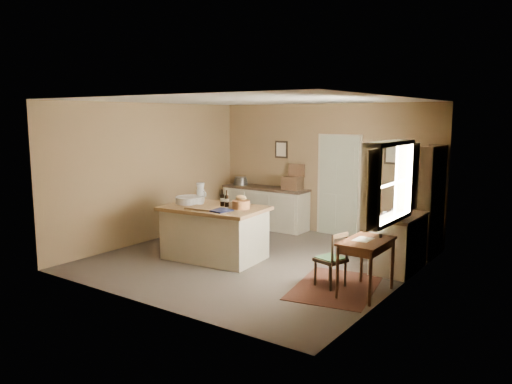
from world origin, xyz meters
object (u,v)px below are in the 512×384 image
sideboard (266,206)px  writing_desk (366,247)px  work_island (214,231)px  right_cabinet (399,242)px  shelving_unit (431,201)px  desk_chair (331,260)px

sideboard → writing_desk: sideboard is taller
work_island → sideboard: 2.60m
sideboard → writing_desk: 4.39m
right_cabinet → shelving_unit: shelving_unit is taller
work_island → right_cabinet: 3.07m
sideboard → shelving_unit: shelving_unit is taller
writing_desk → right_cabinet: size_ratio=0.81×
sideboard → shelving_unit: size_ratio=1.02×
sideboard → right_cabinet: size_ratio=1.80×
desk_chair → right_cabinet: bearing=84.4°
work_island → writing_desk: 2.85m
work_island → shelving_unit: size_ratio=0.94×
sideboard → desk_chair: sideboard is taller
right_cabinet → desk_chair: bearing=-111.8°
work_island → desk_chair: (2.31, -0.16, -0.08)m
desk_chair → sideboard: bearing=153.7°
work_island → desk_chair: 2.32m
desk_chair → shelving_unit: (0.68, 2.49, 0.57)m
sideboard → desk_chair: size_ratio=2.50×
sideboard → writing_desk: bearing=-37.7°
work_island → right_cabinet: size_ratio=1.65×
sideboard → shelving_unit: 3.66m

